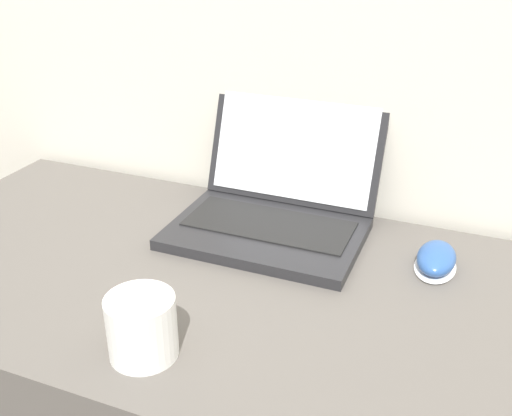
{
  "coord_description": "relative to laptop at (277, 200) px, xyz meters",
  "views": [
    {
      "loc": [
        0.3,
        -0.44,
        1.29
      ],
      "look_at": [
        -0.04,
        0.41,
        0.83
      ],
      "focal_mm": 42.0,
      "sensor_mm": 36.0,
      "label": 1
    }
  ],
  "objects": [
    {
      "name": "computer_mouse",
      "position": [
        0.3,
        -0.04,
        -0.03
      ],
      "size": [
        0.07,
        0.11,
        0.04
      ],
      "color": "white",
      "rests_on": "desk"
    },
    {
      "name": "drink_cup",
      "position": [
        -0.04,
        -0.42,
        -0.01
      ],
      "size": [
        0.09,
        0.09,
        0.09
      ],
      "color": "white",
      "rests_on": "desk"
    },
    {
      "name": "laptop",
      "position": [
        0.0,
        0.0,
        0.0
      ],
      "size": [
        0.35,
        0.32,
        0.23
      ],
      "color": "#232326",
      "rests_on": "desk"
    }
  ]
}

